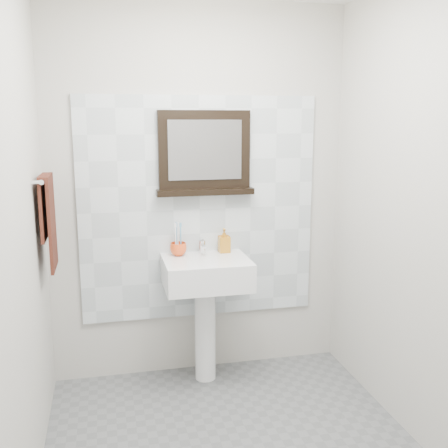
# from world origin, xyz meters

# --- Properties ---
(back_wall) EXTENTS (2.00, 0.01, 2.50)m
(back_wall) POSITION_xyz_m (0.00, 1.10, 1.25)
(back_wall) COLOR #B8B6AF
(back_wall) RESTS_ON ground
(front_wall) EXTENTS (2.00, 0.01, 2.50)m
(front_wall) POSITION_xyz_m (0.00, -1.10, 1.25)
(front_wall) COLOR #B8B6AF
(front_wall) RESTS_ON ground
(left_wall) EXTENTS (0.01, 2.20, 2.50)m
(left_wall) POSITION_xyz_m (-1.00, 0.00, 1.25)
(left_wall) COLOR #B8B6AF
(left_wall) RESTS_ON ground
(right_wall) EXTENTS (0.01, 2.20, 2.50)m
(right_wall) POSITION_xyz_m (1.00, 0.00, 1.25)
(right_wall) COLOR #B8B6AF
(right_wall) RESTS_ON ground
(splashback) EXTENTS (1.60, 0.02, 1.50)m
(splashback) POSITION_xyz_m (0.00, 1.09, 1.15)
(splashback) COLOR silver
(splashback) RESTS_ON back_wall
(pedestal_sink) EXTENTS (0.55, 0.44, 0.96)m
(pedestal_sink) POSITION_xyz_m (0.00, 0.87, 0.68)
(pedestal_sink) COLOR white
(pedestal_sink) RESTS_ON ground
(toothbrush_cup) EXTENTS (0.12, 0.12, 0.09)m
(toothbrush_cup) POSITION_xyz_m (-0.16, 0.99, 0.90)
(toothbrush_cup) COLOR #E74D1B
(toothbrush_cup) RESTS_ON pedestal_sink
(toothbrushes) EXTENTS (0.05, 0.04, 0.21)m
(toothbrushes) POSITION_xyz_m (-0.16, 0.99, 0.98)
(toothbrushes) COLOR white
(toothbrushes) RESTS_ON toothbrush_cup
(soap_dispenser) EXTENTS (0.07, 0.08, 0.16)m
(soap_dispenser) POSITION_xyz_m (0.15, 1.01, 0.94)
(soap_dispenser) COLOR #B25414
(soap_dispenser) RESTS_ON pedestal_sink
(framed_mirror) EXTENTS (0.65, 0.11, 0.55)m
(framed_mirror) POSITION_xyz_m (0.03, 1.06, 1.51)
(framed_mirror) COLOR black
(framed_mirror) RESTS_ON back_wall
(towel_bar) EXTENTS (0.07, 0.40, 0.03)m
(towel_bar) POSITION_xyz_m (-0.95, 0.76, 1.42)
(towel_bar) COLOR silver
(towel_bar) RESTS_ON left_wall
(hand_towel) EXTENTS (0.06, 0.30, 0.55)m
(hand_towel) POSITION_xyz_m (-0.94, 0.76, 1.21)
(hand_towel) COLOR #35160E
(hand_towel) RESTS_ON towel_bar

